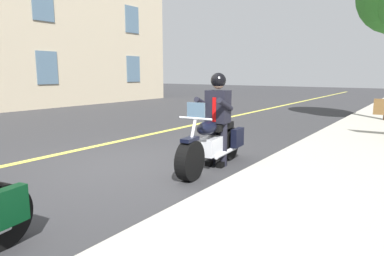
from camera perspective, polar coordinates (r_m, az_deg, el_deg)
name	(u,v)px	position (r m, az deg, el deg)	size (l,w,h in m)	color
ground_plane	(136,166)	(6.45, -9.47, -6.35)	(80.00, 80.00, 0.00)	#333335
lane_center_stripe	(72,151)	(7.95, -19.79, -3.76)	(60.00, 0.16, 0.01)	#E5DB4C
motorcycle_main	(213,144)	(6.13, 3.60, -2.70)	(2.22, 0.73, 1.26)	black
rider_main	(218,111)	(6.21, 4.40, 2.89)	(0.66, 0.59, 1.74)	black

